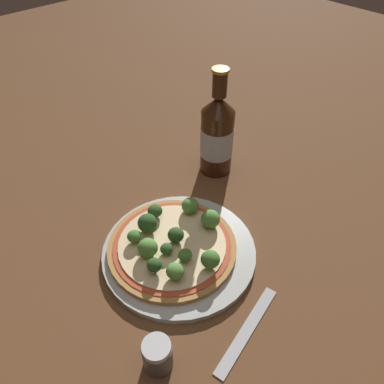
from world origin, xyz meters
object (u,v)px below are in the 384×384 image
Objects in this scene: pizza at (172,246)px; beer_bottle at (217,135)px; pepper_shaker at (157,355)px; fork at (247,330)px.

beer_bottle is (-0.12, 0.23, 0.07)m from pizza.
pepper_shaker reaches higher than pizza.
fork is at bearing -38.43° from beer_bottle.
fork is (0.19, -0.01, -0.02)m from pizza.
pepper_shaker is at bearing 145.14° from fork.
beer_bottle reaches higher than pepper_shaker.
fork is (0.05, 0.13, -0.03)m from pepper_shaker.
pizza is 0.96× the size of beer_bottle.
pizza is 4.11× the size of pepper_shaker.
pizza is 0.20m from pepper_shaker.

